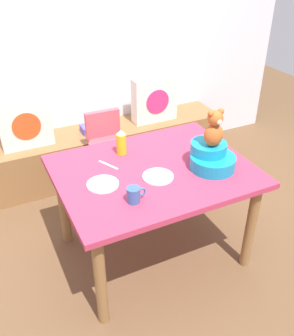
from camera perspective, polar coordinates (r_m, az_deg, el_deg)
name	(u,v)px	position (r m, az deg, el deg)	size (l,w,h in m)	color
ground_plane	(153,251)	(2.96, 0.86, -12.34)	(8.00, 8.00, 0.00)	brown
back_wall	(78,34)	(3.62, -10.42, 19.25)	(4.40, 0.10, 2.60)	silver
window_bench	(96,152)	(3.76, -7.66, 2.40)	(2.60, 0.44, 0.46)	olive
pillow_floral_left	(25,123)	(3.43, -17.94, 6.47)	(0.44, 0.15, 0.44)	white
pillow_floral_right	(154,99)	(3.76, 1.11, 10.32)	(0.44, 0.15, 0.44)	white
book_stack	(92,128)	(3.63, -8.31, 5.95)	(0.20, 0.14, 0.07)	#5A50BF
dining_table	(153,181)	(2.55, 0.98, -2.00)	(1.27, 1.00, 0.74)	#B73351
highchair	(108,146)	(3.25, -5.83, 3.37)	(0.34, 0.45, 0.79)	#D84C59
infant_seat_teal	(211,157)	(2.52, 9.66, 1.61)	(0.30, 0.33, 0.16)	#148DB7
teddy_bear	(214,129)	(2.43, 10.10, 5.80)	(0.13, 0.12, 0.25)	#B65C26
ketchup_bottle	(121,142)	(2.64, -3.90, 3.87)	(0.07, 0.07, 0.18)	gold
coffee_mug	(134,195)	(2.18, -2.00, -4.04)	(0.12, 0.08, 0.09)	#335999
dinner_plate_near	(158,177)	(2.41, 1.67, -1.31)	(0.20, 0.20, 0.01)	white
dinner_plate_far	(103,184)	(2.35, -6.68, -2.45)	(0.20, 0.20, 0.01)	white
table_fork	(108,165)	(2.55, -5.86, 0.45)	(0.02, 0.17, 0.01)	silver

